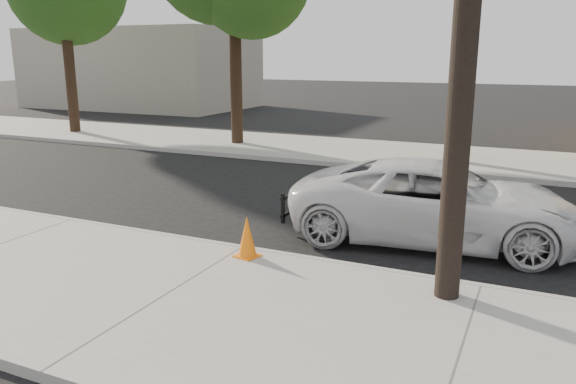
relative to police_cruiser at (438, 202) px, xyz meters
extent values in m
plane|color=black|center=(-2.95, -0.11, -0.75)|extent=(120.00, 120.00, 0.00)
cube|color=gray|center=(-2.95, -4.41, -0.68)|extent=(90.00, 4.40, 0.15)
cube|color=gray|center=(-2.95, 8.39, -0.68)|extent=(90.00, 5.00, 0.15)
cube|color=#9E9B93|center=(-2.95, -2.21, -0.68)|extent=(90.00, 0.12, 0.16)
cube|color=gray|center=(-22.95, 19.89, 1.75)|extent=(14.00, 8.00, 5.00)
cylinder|color=black|center=(-16.95, 7.89, 1.65)|extent=(0.44, 0.44, 4.50)
cylinder|color=black|center=(-8.95, 8.09, 1.52)|extent=(0.44, 0.44, 4.25)
cylinder|color=black|center=(-0.95, 7.69, 1.77)|extent=(0.44, 0.44, 4.75)
imported|color=silver|center=(0.00, 0.00, 0.00)|extent=(5.64, 3.05, 1.50)
cube|color=orange|center=(-2.63, -2.61, -0.59)|extent=(0.44, 0.44, 0.02)
cone|color=orange|center=(-2.63, -2.61, -0.25)|extent=(0.39, 0.39, 0.70)
camera|label=1|loc=(1.68, -10.36, 2.69)|focal=35.00mm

